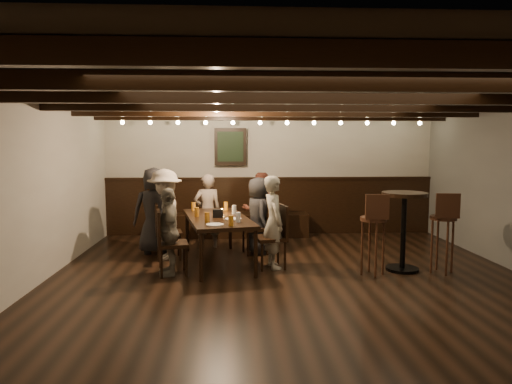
{
  "coord_description": "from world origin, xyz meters",
  "views": [
    {
      "loc": [
        -0.76,
        -5.57,
        1.8
      ],
      "look_at": [
        -0.41,
        1.3,
        1.07
      ],
      "focal_mm": 32.0,
      "sensor_mm": 36.0,
      "label": 1
    }
  ],
  "objects": [
    {
      "name": "pint_c",
      "position": [
        -1.31,
        1.27,
        0.78
      ],
      "size": [
        0.07,
        0.07,
        0.14
      ],
      "primitive_type": "cylinder",
      "color": "#BF7219",
      "rests_on": "dining_table"
    },
    {
      "name": "chair_right_near",
      "position": [
        -0.38,
        1.81,
        0.27
      ],
      "size": [
        0.47,
        0.47,
        0.88
      ],
      "rotation": [
        0.0,
        0.0,
        1.77
      ],
      "color": "black",
      "rests_on": "floor"
    },
    {
      "name": "pint_g",
      "position": [
        -0.79,
        0.45,
        0.78
      ],
      "size": [
        0.07,
        0.07,
        0.14
      ],
      "primitive_type": "cylinder",
      "color": "#BF7219",
      "rests_on": "dining_table"
    },
    {
      "name": "person_bench_right",
      "position": [
        -0.29,
        2.29,
        0.65
      ],
      "size": [
        0.72,
        0.61,
        1.31
      ],
      "primitive_type": "imported",
      "rotation": [
        0.0,
        0.0,
        3.34
      ],
      "color": "#57291E",
      "rests_on": "floor"
    },
    {
      "name": "candle",
      "position": [
        -0.93,
        1.55,
        0.73
      ],
      "size": [
        0.05,
        0.05,
        0.05
      ],
      "primitive_type": "cylinder",
      "color": "beige",
      "rests_on": "dining_table"
    },
    {
      "name": "pint_e",
      "position": [
        -1.12,
        0.75,
        0.78
      ],
      "size": [
        0.07,
        0.07,
        0.14
      ],
      "primitive_type": "cylinder",
      "color": "#BF7219",
      "rests_on": "dining_table"
    },
    {
      "name": "dining_table",
      "position": [
        -0.99,
        1.23,
        0.65
      ],
      "size": [
        1.21,
        2.02,
        0.71
      ],
      "rotation": [
        0.0,
        0.0,
        0.2
      ],
      "color": "black",
      "rests_on": "floor"
    },
    {
      "name": "high_top_table",
      "position": [
        1.66,
        0.68,
        0.74
      ],
      "size": [
        0.63,
        0.63,
        1.12
      ],
      "color": "black",
      "rests_on": "floor"
    },
    {
      "name": "room",
      "position": [
        -0.29,
        2.21,
        1.07
      ],
      "size": [
        7.0,
        7.0,
        7.0
      ],
      "color": "black",
      "rests_on": "ground"
    },
    {
      "name": "condiment_caddy",
      "position": [
        -0.98,
        1.18,
        0.77
      ],
      "size": [
        0.15,
        0.1,
        0.12
      ],
      "primitive_type": "cube",
      "color": "black",
      "rests_on": "dining_table"
    },
    {
      "name": "pint_a",
      "position": [
        -1.4,
        1.86,
        0.78
      ],
      "size": [
        0.07,
        0.07,
        0.14
      ],
      "primitive_type": "cylinder",
      "color": "#BF7219",
      "rests_on": "dining_table"
    },
    {
      "name": "pint_b",
      "position": [
        -0.87,
        1.92,
        0.78
      ],
      "size": [
        0.07,
        0.07,
        0.14
      ],
      "primitive_type": "cylinder",
      "color": "#BF7219",
      "rests_on": "dining_table"
    },
    {
      "name": "pint_d",
      "position": [
        -0.74,
        1.48,
        0.78
      ],
      "size": [
        0.07,
        0.07,
        0.14
      ],
      "primitive_type": "cylinder",
      "color": "silver",
      "rests_on": "dining_table"
    },
    {
      "name": "person_bench_left",
      "position": [
        -2.05,
        1.94,
        0.71
      ],
      "size": [
        0.77,
        0.58,
        1.42
      ],
      "primitive_type": "imported",
      "rotation": [
        0.0,
        0.0,
        3.34
      ],
      "color": "black",
      "rests_on": "floor"
    },
    {
      "name": "chair_left_near",
      "position": [
        -1.78,
        1.53,
        0.27
      ],
      "size": [
        0.47,
        0.47,
        0.87
      ],
      "rotation": [
        0.0,
        0.0,
        -1.37
      ],
      "color": "black",
      "rests_on": "floor"
    },
    {
      "name": "plate_near",
      "position": [
        -1.0,
        0.51,
        0.72
      ],
      "size": [
        0.24,
        0.24,
        0.01
      ],
      "primitive_type": "cylinder",
      "color": "white",
      "rests_on": "dining_table"
    },
    {
      "name": "pint_f",
      "position": [
        -0.69,
        0.73,
        0.78
      ],
      "size": [
        0.07,
        0.07,
        0.14
      ],
      "primitive_type": "cylinder",
      "color": "silver",
      "rests_on": "dining_table"
    },
    {
      "name": "chair_right_far",
      "position": [
        -0.2,
        0.93,
        0.28
      ],
      "size": [
        0.49,
        0.49,
        0.92
      ],
      "rotation": [
        0.0,
        0.0,
        1.77
      ],
      "color": "black",
      "rests_on": "floor"
    },
    {
      "name": "person_right_near",
      "position": [
        -0.34,
        1.82,
        0.63
      ],
      "size": [
        0.51,
        0.68,
        1.26
      ],
      "primitive_type": "imported",
      "rotation": [
        0.0,
        0.0,
        1.77
      ],
      "color": "black",
      "rests_on": "floor"
    },
    {
      "name": "person_left_far",
      "position": [
        -1.64,
        0.64,
        0.6
      ],
      "size": [
        0.43,
        0.75,
        1.21
      ],
      "primitive_type": "imported",
      "rotation": [
        0.0,
        0.0,
        -1.37
      ],
      "color": "gray",
      "rests_on": "floor"
    },
    {
      "name": "chair_left_far",
      "position": [
        -1.61,
        0.65,
        0.27
      ],
      "size": [
        0.48,
        0.48,
        0.9
      ],
      "rotation": [
        0.0,
        0.0,
        -1.37
      ],
      "color": "black",
      "rests_on": "floor"
    },
    {
      "name": "person_bench_centre",
      "position": [
        -1.2,
        2.26,
        0.64
      ],
      "size": [
        0.52,
        0.39,
        1.29
      ],
      "primitive_type": "imported",
      "rotation": [
        0.0,
        0.0,
        3.34
      ],
      "color": "gray",
      "rests_on": "floor"
    },
    {
      "name": "person_left_near",
      "position": [
        -1.82,
        1.52,
        0.71
      ],
      "size": [
        0.7,
        1.0,
        1.42
      ],
      "primitive_type": "imported",
      "rotation": [
        0.0,
        0.0,
        -1.37
      ],
      "color": "#A4998B",
      "rests_on": "floor"
    },
    {
      "name": "bar_stool_right",
      "position": [
        2.16,
        0.53,
        0.42
      ],
      "size": [
        0.36,
        0.38,
        1.14
      ],
      "rotation": [
        0.0,
        0.0,
        -0.14
      ],
      "color": "#371C11",
      "rests_on": "floor"
    },
    {
      "name": "bar_stool_left",
      "position": [
        1.16,
        0.48,
        0.42
      ],
      "size": [
        0.36,
        0.37,
        1.14
      ],
      "rotation": [
        0.0,
        0.0,
        -0.03
      ],
      "color": "#371C11",
      "rests_on": "floor"
    },
    {
      "name": "person_right_far",
      "position": [
        -0.17,
        0.94,
        0.67
      ],
      "size": [
        0.41,
        0.55,
        1.35
      ],
      "primitive_type": "imported",
      "rotation": [
        0.0,
        0.0,
        1.77
      ],
      "color": "#A6A08C",
      "rests_on": "floor"
    },
    {
      "name": "plate_far",
      "position": [
        -0.76,
        0.97,
        0.72
      ],
      "size": [
        0.24,
        0.24,
        0.01
      ],
      "primitive_type": "cylinder",
      "color": "white",
      "rests_on": "dining_table"
    }
  ]
}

